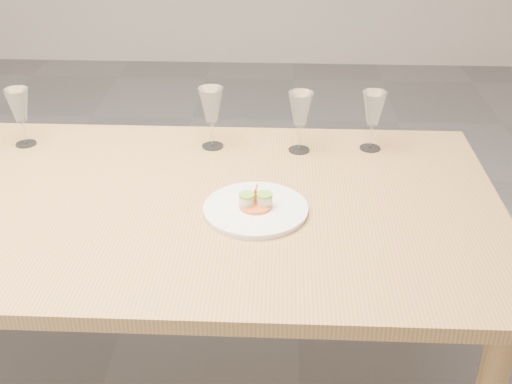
{
  "coord_description": "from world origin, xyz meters",
  "views": [
    {
      "loc": [
        0.59,
        -1.52,
        1.64
      ],
      "look_at": [
        0.52,
        -0.04,
        0.8
      ],
      "focal_mm": 45.0,
      "sensor_mm": 36.0,
      "label": 1
    }
  ],
  "objects_px": {
    "wine_glass_1": "(211,106)",
    "wine_glass_2": "(300,111)",
    "dinner_plate": "(256,208)",
    "wine_glass_0": "(19,106)",
    "wine_glass_3": "(374,110)",
    "dining_table": "(72,218)"
  },
  "relations": [
    {
      "from": "dinner_plate",
      "to": "wine_glass_0",
      "type": "bearing_deg",
      "value": 153.05
    },
    {
      "from": "wine_glass_0",
      "to": "wine_glass_3",
      "type": "xyz_separation_m",
      "value": [
        1.11,
        0.02,
        0.0
      ]
    },
    {
      "from": "dining_table",
      "to": "dinner_plate",
      "type": "xyz_separation_m",
      "value": [
        0.52,
        -0.06,
        0.08
      ]
    },
    {
      "from": "wine_glass_2",
      "to": "wine_glass_3",
      "type": "bearing_deg",
      "value": 6.11
    },
    {
      "from": "dining_table",
      "to": "wine_glass_0",
      "type": "distance_m",
      "value": 0.46
    },
    {
      "from": "dining_table",
      "to": "dinner_plate",
      "type": "height_order",
      "value": "dinner_plate"
    },
    {
      "from": "wine_glass_1",
      "to": "wine_glass_2",
      "type": "height_order",
      "value": "wine_glass_1"
    },
    {
      "from": "dining_table",
      "to": "wine_glass_2",
      "type": "xyz_separation_m",
      "value": [
        0.65,
        0.33,
        0.2
      ]
    },
    {
      "from": "wine_glass_0",
      "to": "wine_glass_3",
      "type": "bearing_deg",
      "value": 0.95
    },
    {
      "from": "wine_glass_0",
      "to": "wine_glass_1",
      "type": "distance_m",
      "value": 0.61
    },
    {
      "from": "wine_glass_0",
      "to": "dinner_plate",
      "type": "bearing_deg",
      "value": -26.95
    },
    {
      "from": "wine_glass_1",
      "to": "wine_glass_3",
      "type": "distance_m",
      "value": 0.51
    },
    {
      "from": "wine_glass_1",
      "to": "dinner_plate",
      "type": "bearing_deg",
      "value": -68.51
    },
    {
      "from": "wine_glass_2",
      "to": "wine_glass_3",
      "type": "distance_m",
      "value": 0.23
    },
    {
      "from": "dining_table",
      "to": "dinner_plate",
      "type": "relative_size",
      "value": 8.54
    },
    {
      "from": "wine_glass_0",
      "to": "wine_glass_2",
      "type": "distance_m",
      "value": 0.89
    },
    {
      "from": "dining_table",
      "to": "wine_glass_1",
      "type": "distance_m",
      "value": 0.54
    },
    {
      "from": "dinner_plate",
      "to": "wine_glass_3",
      "type": "height_order",
      "value": "wine_glass_3"
    },
    {
      "from": "dinner_plate",
      "to": "wine_glass_0",
      "type": "relative_size",
      "value": 1.49
    },
    {
      "from": "dining_table",
      "to": "wine_glass_1",
      "type": "bearing_deg",
      "value": 43.03
    },
    {
      "from": "wine_glass_1",
      "to": "wine_glass_0",
      "type": "bearing_deg",
      "value": -179.01
    },
    {
      "from": "dining_table",
      "to": "wine_glass_2",
      "type": "height_order",
      "value": "wine_glass_2"
    }
  ]
}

